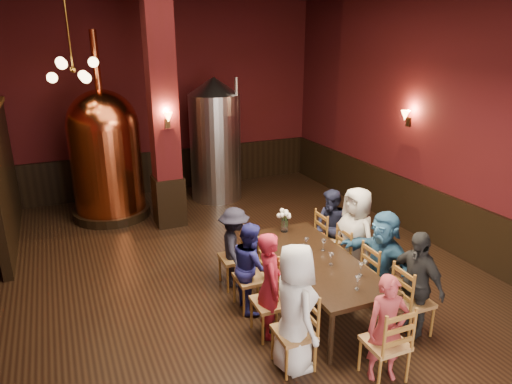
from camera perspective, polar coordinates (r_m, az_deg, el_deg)
name	(u,v)px	position (r m, az deg, el deg)	size (l,w,h in m)	color
room	(231,142)	(6.42, -3.20, 6.20)	(10.00, 10.02, 4.50)	black
wainscot_right	(431,215)	(9.08, 21.08, -2.76)	(0.08, 9.90, 1.00)	black
wainscot_back	(160,171)	(11.49, -11.93, 2.58)	(7.90, 0.08, 1.00)	black
column	(163,114)	(8.98, -11.52, 9.54)	(0.58, 0.58, 4.50)	#400D12
partition	(3,179)	(9.44, -29.05, 1.39)	(0.22, 3.50, 2.40)	black
pendant_cluster	(73,70)	(8.78, -21.91, 13.98)	(0.90, 0.90, 1.70)	#A57226
sconce_wall	(409,118)	(9.16, 18.57, 8.80)	(0.20, 0.20, 0.36)	black
sconce_column	(167,119)	(8.70, -11.05, 8.94)	(0.20, 0.20, 0.36)	black
dining_table	(317,262)	(6.45, 7.57, -8.73)	(1.07, 2.43, 0.75)	black
chair_0	(294,332)	(5.47, 4.77, -17.02)	(0.46, 0.46, 0.92)	brown
person_0	(295,308)	(5.29, 4.87, -14.28)	(0.76, 0.49, 1.55)	white
chair_1	(270,302)	(5.96, 1.78, -13.56)	(0.46, 0.46, 0.92)	brown
person_1	(270,285)	(5.84, 1.80, -11.53)	(0.52, 0.34, 1.41)	#A31B30
chair_2	(251,278)	(6.48, -0.65, -10.66)	(0.46, 0.46, 0.92)	brown
person_2	(251,266)	(6.40, -0.65, -9.26)	(0.62, 0.31, 1.28)	navy
chair_3	(235,257)	(7.04, -2.69, -8.15)	(0.46, 0.46, 0.92)	brown
person_3	(234,247)	(6.96, -2.72, -6.91)	(0.81, 0.47, 1.26)	black
chair_4	(413,301)	(6.31, 19.02, -12.71)	(0.46, 0.46, 0.92)	brown
person_4	(415,283)	(6.19, 19.27, -10.73)	(0.83, 0.35, 1.42)	black
chair_5	(380,276)	(6.75, 15.29, -10.13)	(0.46, 0.46, 0.92)	brown
person_5	(382,260)	(6.63, 15.48, -8.18)	(1.33, 0.42, 1.44)	#2A587F
chair_6	(354,256)	(7.21, 12.12, -7.88)	(0.46, 0.46, 0.92)	brown
person_6	(355,237)	(7.07, 12.30, -5.54)	(0.77, 0.50, 1.57)	beige
chair_7	(331,239)	(7.71, 9.33, -5.85)	(0.46, 0.46, 0.92)	brown
person_7	(331,229)	(7.63, 9.41, -4.52)	(0.64, 0.31, 1.31)	#1B1F37
chair_8	(385,342)	(5.49, 15.86, -17.60)	(0.46, 0.46, 0.92)	brown
person_8	(387,329)	(5.39, 16.03, -16.11)	(0.46, 0.30, 1.27)	#983237
copper_kettle	(106,153)	(9.89, -18.26, 4.64)	(1.85, 1.85, 3.78)	black
steel_vessel	(215,139)	(10.56, -5.12, 6.56)	(1.47, 1.47, 2.81)	#B2B2B7
rose_vase	(285,217)	(7.11, 3.61, -3.12)	(0.22, 0.22, 0.37)	white
wine_glass_0	(323,245)	(6.62, 8.43, -6.57)	(0.07, 0.07, 0.17)	white
wine_glass_1	(331,259)	(6.25, 9.38, -8.26)	(0.07, 0.07, 0.17)	white
wine_glass_2	(306,244)	(6.63, 6.30, -6.43)	(0.07, 0.07, 0.17)	white
wine_glass_3	(304,250)	(6.43, 6.02, -7.27)	(0.07, 0.07, 0.17)	white
wine_glass_4	(361,269)	(6.06, 12.95, -9.40)	(0.07, 0.07, 0.17)	white
wine_glass_5	(357,283)	(5.75, 12.56, -11.04)	(0.07, 0.07, 0.17)	white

